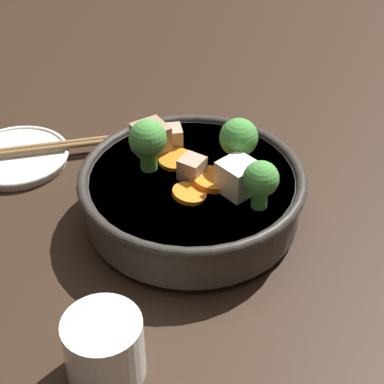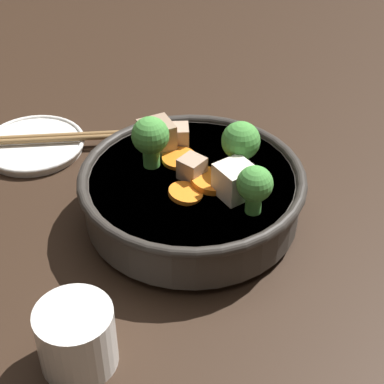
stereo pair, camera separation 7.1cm
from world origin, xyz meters
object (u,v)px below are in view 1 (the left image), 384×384
stirfry_bowl (193,189)px  chopsticks_pair (16,151)px  side_saucer (17,157)px  tea_cup (104,347)px

stirfry_bowl → chopsticks_pair: 0.26m
chopsticks_pair → side_saucer: bearing=180.0°
stirfry_bowl → chopsticks_pair: size_ratio=1.09×
stirfry_bowl → chopsticks_pair: bearing=31.3°
stirfry_bowl → chopsticks_pair: stirfry_bowl is taller
stirfry_bowl → tea_cup: size_ratio=3.58×
chopsticks_pair → stirfry_bowl: bearing=-148.7°
side_saucer → chopsticks_pair: bearing=0.0°
tea_cup → chopsticks_pair: 0.36m
tea_cup → chopsticks_pair: bearing=-6.8°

